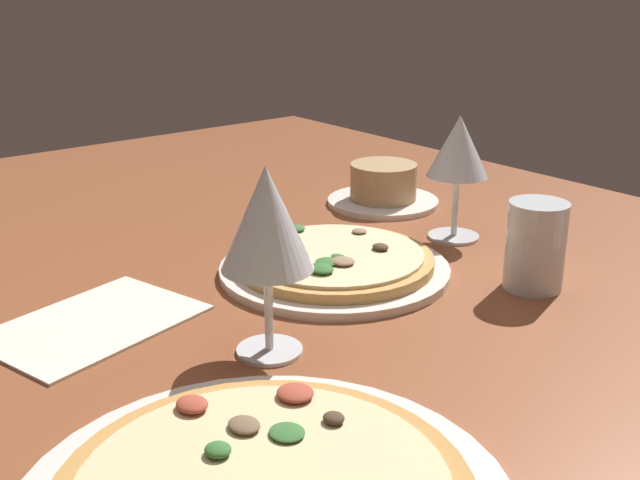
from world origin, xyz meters
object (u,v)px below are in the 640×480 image
Objects in this scene: ramekin_on_saucer at (383,188)px; paper_menu at (93,324)px; pizza_main at (334,264)px; wine_glass_near at (459,151)px; wine_glass_far at (267,223)px; water_glass at (535,251)px.

ramekin_on_saucer reaches higher than paper_menu.
pizza_main reaches higher than paper_menu.
paper_menu is at bearing -95.69° from wine_glass_near.
wine_glass_near reaches higher than ramekin_on_saucer.
wine_glass_far is 1.81× the size of water_glass.
ramekin_on_saucer is 50.20cm from wine_glass_far.
ramekin_on_saucer is at bearing 169.01° from wine_glass_near.
ramekin_on_saucer is at bearing 125.49° from pizza_main.
wine_glass_far is 0.88× the size of paper_menu.
ramekin_on_saucer is at bearing 164.81° from water_glass.
ramekin_on_saucer is 34.82cm from water_glass.
wine_glass_far is 1.10× the size of wine_glass_near.
paper_menu is (-4.73, -47.47, -11.39)cm from wine_glass_near.
water_glass is at bearing 40.20° from pizza_main.
paper_menu is at bearing -117.26° from water_glass.
water_glass is at bearing 48.32° from paper_menu.
pizza_main is 1.65× the size of wine_glass_near.
wine_glass_far is at bearing -73.56° from wine_glass_near.
wine_glass_near is at bearing -10.99° from ramekin_on_saucer.
ramekin_on_saucer is (-16.67, 23.39, 1.36)cm from pizza_main.
wine_glass_far reaches higher than wine_glass_near.
paper_menu is (-4.56, -27.35, -1.05)cm from pizza_main.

